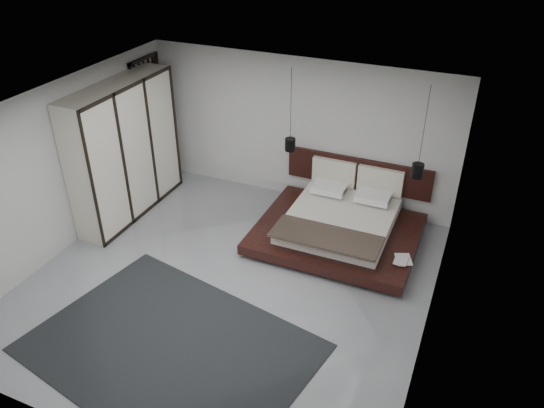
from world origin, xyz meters
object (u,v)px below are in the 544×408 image
at_px(rug, 171,348).
at_px(wardrobe, 125,150).
at_px(pendant_right, 418,170).
at_px(lattice_screen, 151,122).
at_px(bed, 340,223).
at_px(pendant_left, 290,144).

bearing_deg(rug, wardrobe, 133.17).
bearing_deg(pendant_right, rug, -122.01).
bearing_deg(wardrobe, pendant_right, 12.20).
height_order(lattice_screen, wardrobe, lattice_screen).
distance_m(bed, rug, 3.70).
distance_m(wardrobe, rug, 4.02).
relative_size(bed, pendant_right, 1.74).
relative_size(bed, rug, 0.75).
height_order(lattice_screen, bed, lattice_screen).
xyz_separation_m(pendant_left, pendant_right, (2.25, 0.00, -0.06)).
xyz_separation_m(lattice_screen, rug, (2.87, -3.99, -1.29)).
height_order(bed, wardrobe, wardrobe).
height_order(bed, pendant_left, pendant_left).
distance_m(bed, wardrobe, 4.09).
relative_size(bed, wardrobe, 1.08).
bearing_deg(rug, pendant_left, 87.41).
xyz_separation_m(bed, rug, (-1.30, -3.45, -0.28)).
bearing_deg(pendant_left, rug, -92.59).
bearing_deg(lattice_screen, pendant_left, -2.13).
relative_size(lattice_screen, rug, 0.71).
bearing_deg(pendant_left, wardrobe, -158.68).
bearing_deg(lattice_screen, bed, -7.39).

